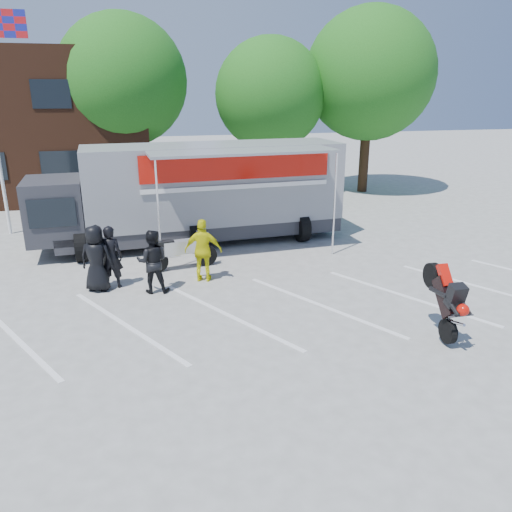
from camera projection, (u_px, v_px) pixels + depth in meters
name	position (u px, v px, depth m)	size (l,w,h in m)	color
ground	(227.00, 335.00, 11.13)	(100.00, 100.00, 0.00)	#ABACA6
parking_bay_lines	(220.00, 316.00, 12.05)	(18.00, 5.00, 0.01)	white
tree_left	(123.00, 81.00, 23.66)	(6.12, 6.12, 8.64)	#382314
tree_mid	(270.00, 95.00, 24.49)	(5.44, 5.44, 7.68)	#382314
tree_right	(370.00, 75.00, 24.85)	(6.46, 6.46, 9.12)	#382314
transporter_truck	(203.00, 241.00, 17.96)	(10.74, 5.18, 3.42)	gray
parked_motorcycle	(183.00, 269.00, 15.21)	(0.74, 2.23, 1.17)	silver
stunt_bike_rider	(431.00, 332.00, 11.25)	(0.72, 1.53, 1.79)	black
spectator_leather_a	(96.00, 258.00, 13.32)	(0.89, 0.58, 1.82)	black
spectator_leather_b	(111.00, 257.00, 13.54)	(0.64, 0.42, 1.75)	black
spectator_leather_c	(152.00, 262.00, 13.22)	(0.84, 0.65, 1.73)	black
spectator_hivis	(203.00, 251.00, 14.00)	(1.05, 0.44, 1.80)	yellow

